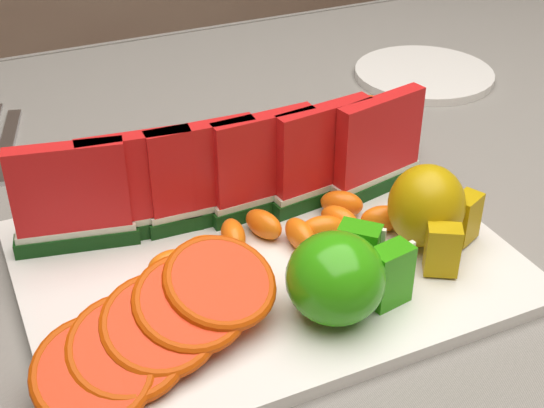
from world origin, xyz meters
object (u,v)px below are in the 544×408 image
platter (265,262)px  apple_cluster (343,276)px  fork (6,141)px  pear_cluster (430,209)px  side_plate (424,74)px

platter → apple_cluster: size_ratio=3.54×
apple_cluster → fork: (-0.19, 0.41, -0.04)m
pear_cluster → side_plate: pear_cluster is taller
side_plate → apple_cluster: bearing=-132.0°
platter → side_plate: size_ratio=1.92×
side_plate → fork: size_ratio=1.07×
apple_cluster → fork: bearing=114.9°
platter → side_plate: (0.36, 0.28, -0.00)m
platter → pear_cluster: pear_cluster is taller
apple_cluster → side_plate: (0.33, 0.37, -0.04)m
apple_cluster → pear_cluster: pear_cluster is taller
pear_cluster → fork: bearing=128.9°
pear_cluster → fork: size_ratio=0.48×
platter → apple_cluster: 0.10m
platter → side_plate: 0.46m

